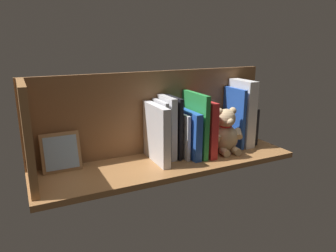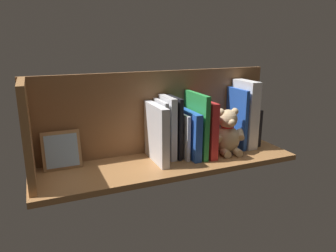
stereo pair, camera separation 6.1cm
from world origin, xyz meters
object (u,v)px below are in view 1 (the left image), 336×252
teddy_bear (226,133)px  book_0 (247,125)px  picture_frame_leaning (61,152)px  dictionary_thick_white (242,113)px

teddy_bear → book_0: bearing=-151.4°
book_0 → picture_frame_leaning: size_ratio=1.17×
teddy_bear → dictionary_thick_white: bearing=-149.4°
dictionary_thick_white → book_0: bearing=-164.0°
book_0 → dictionary_thick_white: dictionary_thick_white is taller
picture_frame_leaning → dictionary_thick_white: bearing=176.6°
book_0 → teddy_bear: (16.87, 6.57, 0.15)cm
dictionary_thick_white → picture_frame_leaning: (78.41, -4.70, -7.82)cm
teddy_bear → picture_frame_leaning: teddy_bear is taller
teddy_bear → picture_frame_leaning: 67.04cm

